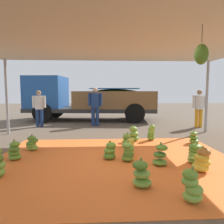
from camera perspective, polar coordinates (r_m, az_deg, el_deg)
ground_plane at (r=7.82m, az=-0.65°, el=-6.14°), size 40.00×40.00×0.00m
tarp_orange at (r=4.92m, az=0.84°, el=-13.27°), size 5.61×4.47×0.01m
tent_canopy at (r=4.69m, az=0.92°, el=19.71°), size 8.00×7.00×2.83m
banana_bunch_0 at (r=6.93m, az=21.35°, el=-6.56°), size 0.39×0.39×0.42m
banana_bunch_1 at (r=5.07m, az=21.80°, el=-10.64°), size 0.46×0.48×0.49m
banana_bunch_2 at (r=4.73m, az=13.02°, el=-11.53°), size 0.43×0.43×0.50m
banana_bunch_3 at (r=6.10m, az=-20.95°, el=-8.03°), size 0.42×0.41×0.45m
banana_bunch_4 at (r=4.87m, az=4.39°, el=-10.89°), size 0.36×0.35×0.49m
banana_bunch_5 at (r=6.95m, az=10.66°, el=-5.61°), size 0.32×0.32×0.55m
banana_bunch_6 at (r=5.32m, az=4.84°, el=-9.49°), size 0.33×0.34×0.46m
banana_bunch_7 at (r=3.41m, az=20.90°, el=-18.44°), size 0.40×0.38×0.52m
banana_bunch_9 at (r=4.62m, az=23.30°, el=-12.01°), size 0.47×0.44×0.52m
banana_bunch_10 at (r=6.11m, az=4.13°, el=-7.68°), size 0.36×0.37×0.42m
banana_bunch_11 at (r=3.69m, az=8.03°, el=-16.55°), size 0.45×0.45×0.49m
banana_bunch_12 at (r=6.77m, az=5.95°, el=-6.04°), size 0.41×0.42×0.51m
banana_bunch_13 at (r=5.45m, az=-25.04°, el=-9.70°), size 0.37×0.39×0.48m
banana_bunch_14 at (r=5.01m, az=-0.57°, el=-10.63°), size 0.41×0.41×0.44m
cargo_truck_main at (r=11.70m, az=-7.18°, el=3.66°), size 7.10×3.04×2.40m
worker_0 at (r=9.65m, az=-4.62°, el=2.30°), size 0.65×0.40×1.77m
worker_1 at (r=9.91m, az=-19.24°, el=1.63°), size 0.60×0.37×1.64m
worker_2 at (r=10.02m, az=22.63°, el=1.65°), size 0.61×0.37×1.67m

